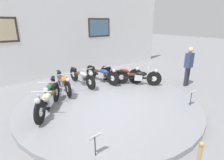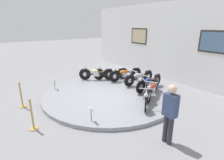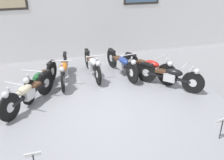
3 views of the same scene
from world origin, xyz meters
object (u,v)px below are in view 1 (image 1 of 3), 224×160
at_px(motorcycle_cream, 48,99).
at_px(motorcycle_orange, 64,82).
at_px(info_placard_front_left, 95,140).
at_px(info_placard_front_centre, 192,95).
at_px(motorcycle_red, 122,73).
at_px(motorcycle_green, 50,90).
at_px(visitor_standing, 189,64).
at_px(motorcycle_silver, 82,77).
at_px(motorcycle_black, 139,76).
at_px(motorcycle_blue, 102,74).

relative_size(motorcycle_cream, motorcycle_orange, 0.82).
height_order(info_placard_front_left, info_placard_front_centre, same).
distance_m(motorcycle_red, info_placard_front_centre, 3.09).
relative_size(motorcycle_green, visitor_standing, 1.05).
bearing_deg(motorcycle_silver, motorcycle_black, -36.70).
relative_size(motorcycle_orange, motorcycle_black, 1.34).
xyz_separation_m(motorcycle_orange, visitor_standing, (4.64, -2.31, 0.43)).
bearing_deg(info_placard_front_left, motorcycle_silver, 64.63).
relative_size(motorcycle_red, motorcycle_black, 1.19).
xyz_separation_m(motorcycle_green, motorcycle_silver, (1.57, 0.69, -0.00)).
distance_m(info_placard_front_left, info_placard_front_centre, 3.57).
height_order(motorcycle_cream, motorcycle_blue, motorcycle_cream).
relative_size(motorcycle_silver, info_placard_front_left, 3.85).
bearing_deg(motorcycle_cream, info_placard_front_centre, -32.80).
bearing_deg(motorcycle_black, motorcycle_red, 114.07).
height_order(motorcycle_green, info_placard_front_centre, motorcycle_green).
bearing_deg(motorcycle_orange, motorcycle_red, -11.69).
bearing_deg(visitor_standing, motorcycle_silver, 146.37).
relative_size(motorcycle_cream, info_placard_front_centre, 3.15).
bearing_deg(visitor_standing, motorcycle_red, 140.45).
relative_size(motorcycle_blue, motorcycle_red, 1.12).
bearing_deg(motorcycle_black, motorcycle_orange, 156.17).
bearing_deg(motorcycle_blue, motorcycle_black, -50.57).
bearing_deg(motorcycle_blue, motorcycle_red, -36.45).
height_order(motorcycle_red, info_placard_front_left, motorcycle_red).
height_order(motorcycle_blue, visitor_standing, visitor_standing).
bearing_deg(motorcycle_cream, motorcycle_orange, 50.73).
distance_m(motorcycle_orange, info_placard_front_left, 3.70).
distance_m(motorcycle_silver, motorcycle_red, 1.71).
relative_size(motorcycle_cream, info_placard_front_left, 3.15).
height_order(motorcycle_green, motorcycle_red, motorcycle_red).
bearing_deg(motorcycle_cream, motorcycle_black, 0.01).
bearing_deg(motorcycle_silver, motorcycle_orange, -168.30).
distance_m(motorcycle_green, info_placard_front_centre, 4.55).
relative_size(motorcycle_green, info_placard_front_centre, 3.47).
bearing_deg(motorcycle_blue, info_placard_front_centre, -75.84).
relative_size(motorcycle_orange, visitor_standing, 1.17).
xyz_separation_m(motorcycle_blue, visitor_standing, (2.87, -2.31, 0.43)).
xyz_separation_m(motorcycle_cream, motorcycle_blue, (2.76, 1.22, -0.01)).
bearing_deg(info_placard_front_left, info_placard_front_centre, 0.00).
relative_size(motorcycle_orange, info_placard_front_centre, 3.86).
height_order(motorcycle_red, info_placard_front_centre, motorcycle_red).
distance_m(motorcycle_blue, motorcycle_red, 0.85).
bearing_deg(motorcycle_red, motorcycle_orange, 168.31).
xyz_separation_m(motorcycle_orange, motorcycle_silver, (0.88, 0.18, -0.01)).
xyz_separation_m(info_placard_front_centre, visitor_standing, (1.97, 1.27, 0.45)).
relative_size(motorcycle_red, visitor_standing, 1.04).
bearing_deg(motorcycle_red, motorcycle_green, -179.96).
bearing_deg(motorcycle_cream, motorcycle_blue, 23.85).
height_order(motorcycle_silver, info_placard_front_centre, motorcycle_silver).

